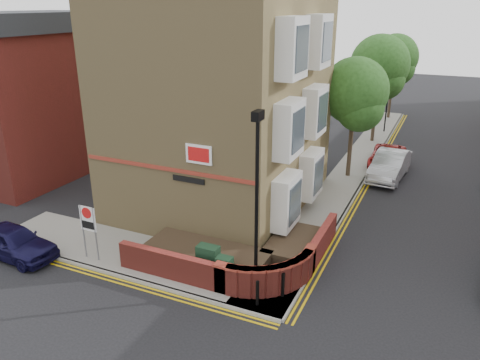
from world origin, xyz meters
name	(u,v)px	position (x,y,z in m)	size (l,w,h in m)	color
ground	(198,299)	(0.00, 0.00, 0.00)	(120.00, 120.00, 0.00)	black
pavement_corner	(140,256)	(-3.50, 1.50, 0.06)	(13.00, 3.00, 0.12)	gray
pavement_main	(355,166)	(2.00, 16.00, 0.06)	(2.00, 32.00, 0.12)	gray
kerb_side	(116,274)	(-3.50, 0.00, 0.06)	(13.00, 0.15, 0.12)	gray
kerb_main_near	(371,168)	(3.00, 16.00, 0.06)	(0.15, 32.00, 0.12)	gray
yellow_lines_side	(111,279)	(-3.50, -0.25, 0.01)	(13.00, 0.28, 0.01)	gold
yellow_lines_main	(375,170)	(3.25, 16.00, 0.01)	(0.28, 32.00, 0.01)	gold
corner_building	(225,77)	(-2.84, 8.00, 6.23)	(8.95, 10.40, 13.60)	#977F50
garden_wall	(230,264)	(0.00, 2.50, 0.00)	(6.80, 6.00, 1.20)	maroon
lamppost	(257,204)	(1.60, 1.20, 3.34)	(0.25, 0.50, 6.30)	black
utility_cabinet_large	(208,261)	(-0.30, 1.30, 0.72)	(0.80, 0.45, 1.20)	#16331F
utility_cabinet_small	(224,271)	(0.50, 1.00, 0.67)	(0.55, 0.40, 1.10)	#16331F
bollard_near	(257,293)	(2.00, 0.40, 0.57)	(0.11, 0.11, 0.90)	black
bollard_far	(283,285)	(2.60, 1.20, 0.57)	(0.11, 0.11, 0.90)	black
zone_sign	(88,223)	(-5.00, 0.50, 1.64)	(0.72, 0.07, 2.20)	slate
side_building	(37,94)	(-15.00, 8.00, 4.55)	(6.40, 10.40, 9.00)	maroon
tree_near	(355,96)	(2.00, 14.05, 4.70)	(3.64, 3.65, 6.70)	#382B1E
tree_mid	(379,69)	(2.00, 22.05, 5.20)	(4.03, 4.03, 7.42)	#382B1E
tree_far	(395,61)	(2.00, 30.05, 4.91)	(3.81, 3.81, 7.00)	#382B1E
traffic_light_assembly	(388,97)	(2.40, 25.00, 2.78)	(0.20, 0.16, 4.20)	black
navy_hatchback	(13,242)	(-8.05, -0.50, 0.66)	(1.55, 3.86, 1.31)	#110E34
silver_car_near	(390,165)	(4.16, 14.87, 0.77)	(1.62, 4.65, 1.53)	#AEB1B6
red_car_main	(387,156)	(3.74, 17.07, 0.59)	(1.97, 4.27, 1.19)	maroon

